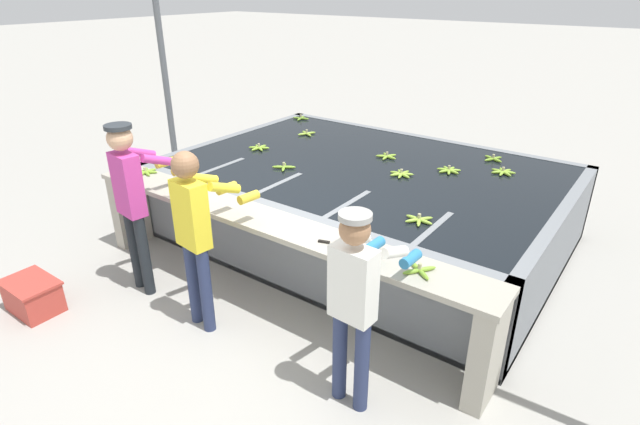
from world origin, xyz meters
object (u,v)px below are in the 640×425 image
object	(u,v)px
worker_1	(196,226)
banana_bunch_floating_8	(503,172)
support_post_left	(166,83)
knife_0	(332,243)
banana_bunch_ledge_0	(145,172)
banana_bunch_floating_6	(401,174)
banana_bunch_floating_0	(259,148)
banana_bunch_floating_7	(419,220)
worker_2	(356,294)
banana_bunch_floating_2	(284,167)
banana_bunch_ledge_1	(419,270)
banana_bunch_floating_4	(449,170)
knife_1	(362,257)
banana_bunch_floating_3	(301,118)
crate	(33,296)
banana_bunch_floating_1	(493,159)
banana_bunch_floating_5	(307,133)
banana_bunch_floating_9	(387,156)
worker_0	(132,193)

from	to	relation	value
worker_1	banana_bunch_floating_8	size ratio (longest dim) A/B	6.07
support_post_left	knife_0	bearing A→B (deg)	-21.38
banana_bunch_ledge_0	banana_bunch_floating_6	bearing A→B (deg)	35.02
banana_bunch_floating_0	banana_bunch_ledge_0	world-z (taller)	banana_bunch_ledge_0
banana_bunch_floating_7	banana_bunch_ledge_0	bearing A→B (deg)	-167.22
worker_2	banana_bunch_floating_7	distance (m)	1.38
banana_bunch_floating_2	banana_bunch_ledge_1	size ratio (longest dim) A/B	1.02
banana_bunch_floating_4	knife_0	xyz separation A→B (m)	(-0.09, -2.25, -0.01)
knife_0	knife_1	bearing A→B (deg)	-9.33
banana_bunch_floating_3	support_post_left	size ratio (longest dim) A/B	0.09
banana_bunch_floating_8	crate	size ratio (longest dim) A/B	0.51
banana_bunch_floating_2	banana_bunch_floating_7	bearing A→B (deg)	-10.98
banana_bunch_floating_7	banana_bunch_floating_1	bearing A→B (deg)	90.77
banana_bunch_floating_1	knife_0	distance (m)	2.98
banana_bunch_floating_4	banana_bunch_floating_5	size ratio (longest dim) A/B	1.06
banana_bunch_floating_1	banana_bunch_floating_9	bearing A→B (deg)	-148.13
banana_bunch_floating_6	banana_bunch_floating_9	size ratio (longest dim) A/B	1.02
banana_bunch_floating_8	worker_1	bearing A→B (deg)	-118.09
banana_bunch_floating_0	support_post_left	size ratio (longest dim) A/B	0.09
banana_bunch_floating_0	banana_bunch_floating_3	size ratio (longest dim) A/B	1.00
banana_bunch_floating_1	banana_bunch_floating_5	distance (m)	2.59
worker_2	crate	bearing A→B (deg)	-164.59
banana_bunch_floating_3	knife_0	xyz separation A→B (m)	(2.80, -3.15, -0.01)
worker_1	support_post_left	bearing A→B (deg)	144.50
banana_bunch_floating_3	banana_bunch_floating_6	xyz separation A→B (m)	(2.50, -1.34, -0.00)
worker_0	banana_bunch_floating_0	size ratio (longest dim) A/B	6.28
worker_0	crate	size ratio (longest dim) A/B	3.20
banana_bunch_floating_0	banana_bunch_floating_9	world-z (taller)	same
banana_bunch_floating_2	banana_bunch_ledge_0	distance (m)	1.59
banana_bunch_floating_7	crate	distance (m)	3.79
banana_bunch_floating_5	banana_bunch_floating_9	size ratio (longest dim) A/B	0.97
banana_bunch_floating_1	banana_bunch_floating_4	distance (m)	0.77
banana_bunch_floating_7	banana_bunch_floating_2	bearing A→B (deg)	169.02
banana_bunch_floating_3	banana_bunch_floating_7	size ratio (longest dim) A/B	0.99
banana_bunch_ledge_1	support_post_left	bearing A→B (deg)	162.09
worker_1	banana_bunch_floating_4	xyz separation A→B (m)	(1.14, 2.80, -0.07)
banana_bunch_ledge_1	knife_0	bearing A→B (deg)	-178.55
knife_0	banana_bunch_ledge_0	bearing A→B (deg)	177.18
knife_0	banana_bunch_floating_7	bearing A→B (deg)	64.76
banana_bunch_ledge_1	banana_bunch_floating_7	bearing A→B (deg)	116.02
banana_bunch_floating_3	banana_bunch_ledge_0	xyz separation A→B (m)	(0.10, -3.02, 0.00)
worker_2	banana_bunch_floating_5	size ratio (longest dim) A/B	6.00
banana_bunch_floating_6	knife_1	xyz separation A→B (m)	(0.63, -1.87, -0.01)
banana_bunch_floating_0	knife_1	distance (m)	3.08
banana_bunch_floating_8	banana_bunch_ledge_1	world-z (taller)	banana_bunch_ledge_1
banana_bunch_ledge_0	support_post_left	xyz separation A→B (m)	(-1.34, 1.45, 0.64)
banana_bunch_floating_2	knife_0	world-z (taller)	banana_bunch_floating_2
banana_bunch_ledge_1	crate	world-z (taller)	banana_bunch_ledge_1
banana_bunch_floating_6	knife_0	bearing A→B (deg)	-80.58
worker_0	banana_bunch_ledge_0	size ratio (longest dim) A/B	6.29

